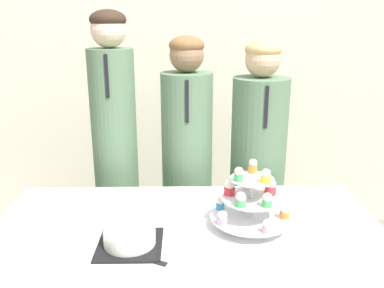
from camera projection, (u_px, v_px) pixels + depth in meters
The scene contains 7 objects.
wall_back at pixel (184, 53), 2.97m from camera, with size 9.00×0.06×2.70m.
round_cake at pixel (130, 234), 1.51m from camera, with size 0.24×0.24×0.10m.
cake_knife at pixel (168, 266), 1.40m from camera, with size 0.22×0.12×0.01m.
cupcake_stand at pixel (251, 199), 1.64m from camera, with size 0.33×0.33×0.27m.
student_0 at pixel (116, 162), 2.31m from camera, with size 0.25×0.25×1.63m.
student_1 at pixel (187, 176), 2.34m from camera, with size 0.29×0.29×1.50m.
student_2 at pixel (257, 178), 2.36m from camera, with size 0.31×0.32×1.48m.
Camera 1 is at (-0.01, -1.12, 1.57)m, focal length 38.00 mm.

